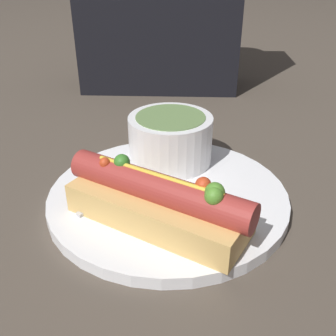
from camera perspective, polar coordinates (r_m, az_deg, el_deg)
The scene contains 5 objects.
ground_plane at distance 0.44m, azimuth -0.00°, elevation -4.83°, with size 4.00×4.00×0.00m, color #4C4238.
dinner_plate at distance 0.44m, azimuth -0.00°, elevation -4.12°, with size 0.26×0.26×0.01m.
hot_dog at distance 0.38m, azimuth -1.36°, elevation -4.83°, with size 0.19×0.14×0.06m.
soup_bowl at distance 0.48m, azimuth 0.30°, elevation 4.52°, with size 0.10×0.10×0.06m.
spoon at distance 0.46m, azimuth -2.31°, elevation -0.86°, with size 0.10×0.12×0.01m.
Camera 1 is at (0.02, -0.37, 0.25)m, focal length 42.00 mm.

